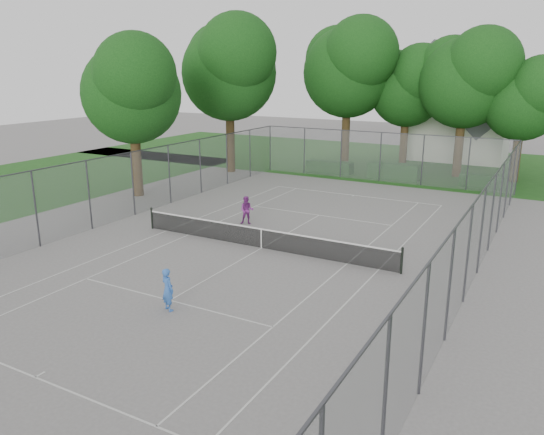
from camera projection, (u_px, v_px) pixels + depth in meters
The scene contains 17 objects.
ground at pixel (261, 248), 23.93m from camera, with size 120.00×120.00×0.00m, color slate.
grass_far at pixel (411, 162), 45.84m from camera, with size 60.00×20.00×0.00m, color #194614.
court_markings at pixel (261, 248), 23.93m from camera, with size 11.03×23.83×0.01m.
tennis_net at pixel (261, 238), 23.79m from camera, with size 12.87×0.10×1.10m.
perimeter_fence at pixel (261, 210), 23.44m from camera, with size 18.08×34.08×3.52m.
tree_far_left at pixel (349, 65), 42.07m from camera, with size 8.21×7.50×11.81m.
tree_far_midleft at pixel (408, 83), 42.10m from camera, with size 6.79×6.20×9.76m.
tree_far_midright at pixel (467, 75), 37.89m from camera, with size 7.46×6.81×10.72m.
tree_far_right at pixel (525, 96), 36.38m from camera, with size 6.10×5.57×8.76m.
tree_side_back at pixel (229, 65), 39.57m from camera, with size 8.20×7.49×11.79m.
tree_side_front at pixel (131, 86), 32.01m from camera, with size 6.92×6.32×9.95m.
hedge_left at pixel (330, 167), 41.30m from camera, with size 3.57×1.07×0.89m, color #153F14.
hedge_mid at pixel (394, 171), 38.84m from camera, with size 3.69×1.05×1.16m, color #153F14.
hedge_right at pixel (482, 181), 36.25m from camera, with size 2.90×1.06×0.87m, color #153F14.
house at pixel (460, 113), 46.77m from camera, with size 8.16×6.33×10.16m.
girl_player at pixel (168, 289), 17.62m from camera, with size 0.54×0.36×1.48m, color blue.
woman_player at pixel (247, 210), 27.47m from camera, with size 0.72×0.56×1.48m, color #812B83.
Camera 1 is at (11.37, -19.60, 7.82)m, focal length 35.00 mm.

